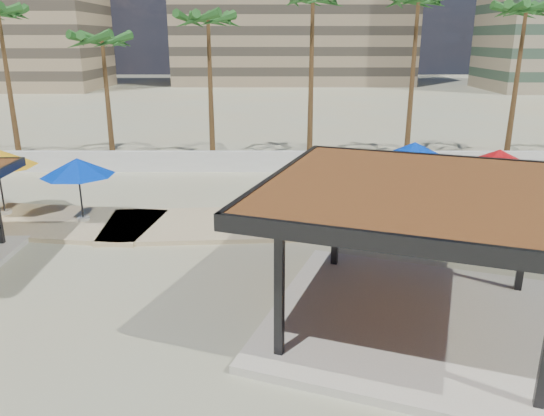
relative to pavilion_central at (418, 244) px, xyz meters
The scene contains 13 objects.
ground 5.13m from the pavilion_central, 167.41° to the left, with size 200.00×200.00×0.00m, color tan.
promenade 9.29m from the pavilion_central, 105.84° to the left, with size 44.45×7.97×0.24m.
boundary_wall 17.66m from the pavilion_central, 104.70° to the left, with size 56.00×0.30×1.20m, color silver.
pavilion_central is the anchor object (origin of this frame).
umbrella_c 11.25m from the pavilion_central, 58.20° to the left, with size 3.09×3.09×2.64m.
umbrella_d 10.50m from the pavilion_central, 76.35° to the left, with size 3.57×3.57×2.83m.
umbrella_f 14.03m from the pavilion_central, 145.09° to the left, with size 3.81×3.81×2.59m.
lounger_b 10.04m from the pavilion_central, 91.99° to the left, with size 1.50×2.30×0.83m.
palm_c 23.82m from the pavilion_central, 125.17° to the left, with size 3.00×3.00×8.06m.
palm_d 22.00m from the pavilion_central, 110.55° to the left, with size 3.00×3.00×9.19m.
palm_e 20.58m from the pavilion_central, 94.30° to the left, with size 3.00×3.00×10.29m.
palm_f 21.20m from the pavilion_central, 76.95° to the left, with size 3.00×3.00×10.23m.
palm_g 22.75m from the pavilion_central, 61.22° to the left, with size 3.00×3.00×9.68m.
Camera 1 is at (0.75, -13.55, 7.32)m, focal length 35.00 mm.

